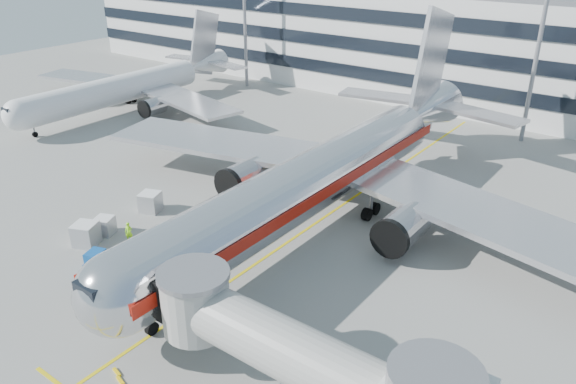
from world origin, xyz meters
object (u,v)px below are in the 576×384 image
Objects in this scene: baggage_tug at (101,265)px; cargo_container_right at (150,202)px; ramp_worker at (129,232)px; main_jet at (327,172)px; belt_loader at (209,233)px; cargo_container_front at (105,226)px; cargo_container_left at (86,234)px.

baggage_tug is 1.32× the size of cargo_container_right.
cargo_container_right is at bearing 85.22° from ramp_worker.
baggage_tug is at bearing -114.89° from main_jet.
cargo_container_right is (-7.75, 0.61, 0.29)m from belt_loader.
ramp_worker is (-4.95, -4.03, 0.25)m from belt_loader.
baggage_tug is 6.24m from cargo_container_front.
main_jet is 19.03m from cargo_container_front.
main_jet is 20.28m from cargo_container_left.
cargo_container_left reaches higher than ramp_worker.
belt_loader reaches higher than cargo_container_front.
baggage_tug reaches higher than ramp_worker.
cargo_container_front is 1.10× the size of ramp_worker.
belt_loader reaches higher than ramp_worker.
main_jet reaches higher than cargo_container_front.
baggage_tug is 1.23× the size of cargo_container_left.
main_jet is at bearing 46.26° from cargo_container_front.
cargo_container_left is 1.99m from cargo_container_front.
cargo_container_left reaches higher than cargo_container_right.
cargo_container_right reaches higher than cargo_container_front.
belt_loader is 2.08× the size of cargo_container_right.
baggage_tug reaches higher than cargo_container_right.
main_jet reaches higher than cargo_container_left.
cargo_container_left is (-4.57, 1.97, 0.12)m from baggage_tug.
main_jet reaches higher than belt_loader.
ramp_worker is (-10.34, -13.11, -3.39)m from main_jet.
baggage_tug is (-2.71, -8.37, 0.22)m from belt_loader.
cargo_container_left is at bearing -138.67° from belt_loader.
ramp_worker is at bearing -58.92° from cargo_container_right.
ramp_worker is (-2.24, 4.34, 0.03)m from baggage_tug.
ramp_worker reaches higher than cargo_container_front.
ramp_worker is at bearing 45.52° from cargo_container_left.
cargo_container_right reaches higher than ramp_worker.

